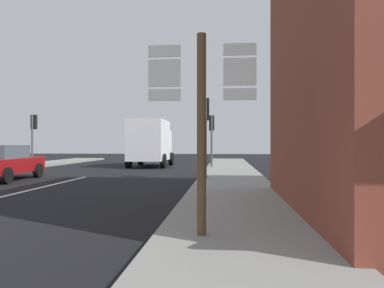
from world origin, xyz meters
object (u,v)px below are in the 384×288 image
at_px(traffic_light_far_left, 33,129).
at_px(delivery_truck, 151,142).
at_px(route_sign_post, 202,119).
at_px(sedan_far, 2,162).
at_px(traffic_light_near_right, 205,120).
at_px(traffic_light_far_right, 212,129).

bearing_deg(traffic_light_far_left, delivery_truck, 16.11).
bearing_deg(route_sign_post, delivery_truck, 104.11).
bearing_deg(route_sign_post, traffic_light_far_left, 125.68).
relative_size(sedan_far, traffic_light_far_left, 1.30).
relative_size(sedan_far, traffic_light_near_right, 1.28).
xyz_separation_m(delivery_truck, traffic_light_far_right, (4.12, -2.00, 0.73)).
distance_m(route_sign_post, traffic_light_near_right, 9.24).
xyz_separation_m(sedan_far, traffic_light_far_right, (8.39, 7.48, 1.62)).
bearing_deg(delivery_truck, traffic_light_far_left, -163.89).
bearing_deg(sedan_far, traffic_light_near_right, 3.79).
bearing_deg(sedan_far, traffic_light_far_left, 110.22).
relative_size(delivery_truck, traffic_light_far_right, 1.56).
distance_m(sedan_far, traffic_light_near_right, 8.58).
bearing_deg(sedan_far, traffic_light_far_right, 41.74).
relative_size(sedan_far, route_sign_post, 1.35).
relative_size(traffic_light_near_right, traffic_light_far_right, 1.05).
bearing_deg(traffic_light_near_right, traffic_light_far_right, 90.00).
relative_size(delivery_truck, traffic_light_near_right, 1.48).
xyz_separation_m(delivery_truck, traffic_light_far_left, (-7.01, -2.03, 0.82)).
xyz_separation_m(route_sign_post, traffic_light_far_left, (-11.57, 16.12, 0.56)).
bearing_deg(traffic_light_far_left, traffic_light_near_right, -31.81).
height_order(sedan_far, traffic_light_near_right, traffic_light_near_right).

